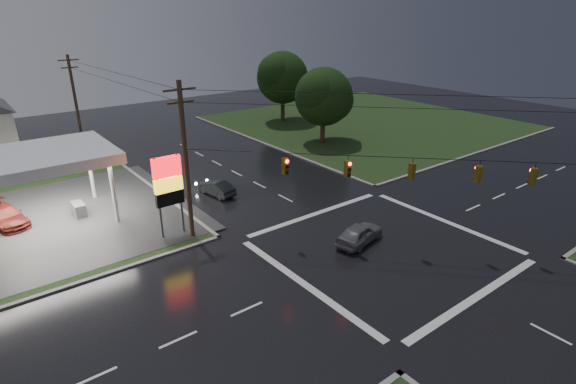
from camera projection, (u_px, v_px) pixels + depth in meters
ground at (383, 248)px, 30.56m from camera, size 120.00×120.00×0.00m
grass_ne at (366, 122)px, 64.30m from camera, size 36.00×36.00×0.08m
pylon_sign at (168, 183)px, 30.83m from camera, size 2.00×0.35×6.00m
utility_pole_nw at (186, 160)px, 30.01m from camera, size 2.20×0.32×11.00m
utility_pole_n at (75, 100)px, 51.02m from camera, size 2.20×0.32×10.50m
traffic_signals at (392, 157)px, 28.11m from camera, size 26.87×26.87×1.47m
tree_ne_near at (325, 97)px, 52.58m from camera, size 7.99×6.80×8.98m
tree_ne_far at (283, 78)px, 62.85m from camera, size 8.46×7.20×9.80m
car_north at (216, 188)px, 39.17m from camera, size 1.96×4.07×1.29m
car_crossing at (360, 233)px, 31.03m from camera, size 4.41×2.52×1.41m
car_pump at (5, 216)px, 33.61m from camera, size 3.08×5.30×1.44m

